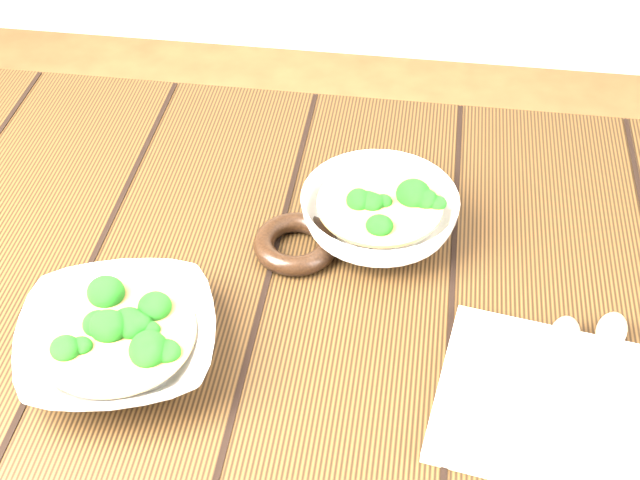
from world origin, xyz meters
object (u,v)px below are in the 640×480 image
soup_bowl_back (379,214)px  soup_bowl_front (119,341)px  trivet (296,244)px  table (284,374)px  napkin (561,406)px

soup_bowl_back → soup_bowl_front: bearing=-137.0°
soup_bowl_back → trivet: bearing=-154.8°
table → soup_bowl_back: (0.09, 0.12, 0.15)m
trivet → napkin: trivet is taller
soup_bowl_front → soup_bowl_back: 0.32m
table → soup_bowl_front: (-0.14, -0.10, 0.15)m
soup_bowl_front → trivet: (0.15, 0.18, -0.01)m
soup_bowl_back → trivet: (-0.09, -0.04, -0.02)m
trivet → napkin: (0.28, -0.18, -0.01)m
soup_bowl_back → trivet: size_ratio=1.88×
table → soup_bowl_back: bearing=53.3°
table → soup_bowl_front: soup_bowl_front is taller
soup_bowl_back → napkin: size_ratio=0.77×
soup_bowl_back → napkin: 0.30m
soup_bowl_back → trivet: soup_bowl_back is taller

